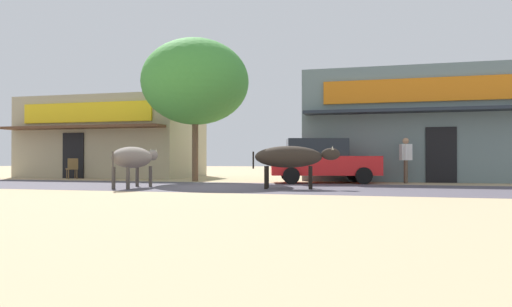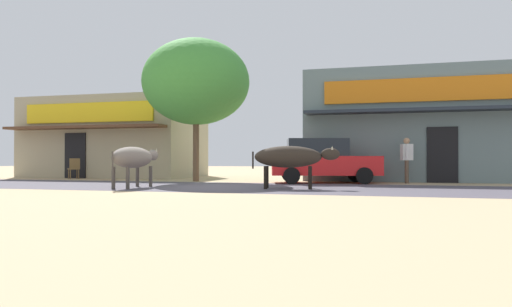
{
  "view_description": "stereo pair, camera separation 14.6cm",
  "coord_description": "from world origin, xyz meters",
  "px_view_note": "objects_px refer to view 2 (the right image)",
  "views": [
    {
      "loc": [
        5.27,
        -14.4,
        0.9
      ],
      "look_at": [
        1.33,
        0.61,
        1.07
      ],
      "focal_mm": 33.2,
      "sensor_mm": 36.0,
      "label": 1
    },
    {
      "loc": [
        5.41,
        -14.36,
        0.9
      ],
      "look_at": [
        1.33,
        0.61,
        1.07
      ],
      "focal_mm": 33.2,
      "sensor_mm": 36.0,
      "label": 2
    }
  ],
  "objects_px": {
    "parked_hatchback_car": "(323,160)",
    "pedestrian_by_shop": "(407,156)",
    "cow_near_brown": "(134,158)",
    "cow_far_dark": "(290,157)",
    "cafe_chair_near_tree": "(74,167)",
    "roadside_tree": "(196,82)"
  },
  "relations": [
    {
      "from": "cow_far_dark",
      "to": "pedestrian_by_shop",
      "type": "xyz_separation_m",
      "value": [
        3.52,
        4.24,
        0.04
      ]
    },
    {
      "from": "cow_near_brown",
      "to": "parked_hatchback_car",
      "type": "bearing_deg",
      "value": 39.81
    },
    {
      "from": "cow_near_brown",
      "to": "cow_far_dark",
      "type": "bearing_deg",
      "value": 9.28
    },
    {
      "from": "parked_hatchback_car",
      "to": "cafe_chair_near_tree",
      "type": "relative_size",
      "value": 4.61
    },
    {
      "from": "roadside_tree",
      "to": "cow_far_dark",
      "type": "bearing_deg",
      "value": -38.32
    },
    {
      "from": "cow_near_brown",
      "to": "cafe_chair_near_tree",
      "type": "height_order",
      "value": "cow_near_brown"
    },
    {
      "from": "cow_near_brown",
      "to": "cafe_chair_near_tree",
      "type": "xyz_separation_m",
      "value": [
        -5.84,
        5.0,
        -0.41
      ]
    },
    {
      "from": "cow_far_dark",
      "to": "roadside_tree",
      "type": "bearing_deg",
      "value": 141.68
    },
    {
      "from": "cafe_chair_near_tree",
      "to": "roadside_tree",
      "type": "bearing_deg",
      "value": -6.0
    },
    {
      "from": "roadside_tree",
      "to": "cow_far_dark",
      "type": "height_order",
      "value": "roadside_tree"
    },
    {
      "from": "cow_near_brown",
      "to": "cow_far_dark",
      "type": "xyz_separation_m",
      "value": [
        4.79,
        0.78,
        0.02
      ]
    },
    {
      "from": "pedestrian_by_shop",
      "to": "cow_far_dark",
      "type": "bearing_deg",
      "value": -129.65
    },
    {
      "from": "pedestrian_by_shop",
      "to": "cafe_chair_near_tree",
      "type": "distance_m",
      "value": 14.15
    },
    {
      "from": "parked_hatchback_car",
      "to": "cow_near_brown",
      "type": "distance_m",
      "value": 6.89
    },
    {
      "from": "roadside_tree",
      "to": "parked_hatchback_car",
      "type": "height_order",
      "value": "roadside_tree"
    },
    {
      "from": "parked_hatchback_car",
      "to": "pedestrian_by_shop",
      "type": "height_order",
      "value": "pedestrian_by_shop"
    },
    {
      "from": "cow_far_dark",
      "to": "cafe_chair_near_tree",
      "type": "height_order",
      "value": "cow_far_dark"
    },
    {
      "from": "cow_near_brown",
      "to": "cow_far_dark",
      "type": "distance_m",
      "value": 4.85
    },
    {
      "from": "roadside_tree",
      "to": "cow_far_dark",
      "type": "distance_m",
      "value": 6.51
    },
    {
      "from": "roadside_tree",
      "to": "cafe_chair_near_tree",
      "type": "bearing_deg",
      "value": 174.0
    },
    {
      "from": "cafe_chair_near_tree",
      "to": "cow_near_brown",
      "type": "bearing_deg",
      "value": -40.59
    },
    {
      "from": "parked_hatchback_car",
      "to": "cow_near_brown",
      "type": "xyz_separation_m",
      "value": [
        -5.3,
        -4.41,
        0.09
      ]
    }
  ]
}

